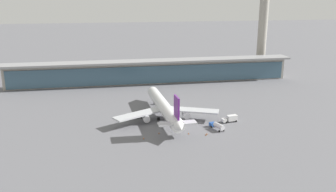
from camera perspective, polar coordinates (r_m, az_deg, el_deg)
The scene contains 12 objects.
ground_plane at distance 157.61m, azimuth 1.32°, elevation -4.71°, with size 1200.00×1200.00×0.00m, color slate.
airliner_on_stand at distance 164.27m, azimuth -0.60°, elevation -1.87°, with size 48.87×63.59×16.94m.
service_truck_near_nose_grey at distance 166.12m, azimuth -5.23°, elevation -3.05°, with size 8.84×3.66×2.95m.
service_truck_under_wing_white at distance 163.54m, azimuth 9.94°, elevation -3.54°, with size 7.58×3.46×3.10m.
service_truck_mid_apron_blue at distance 153.82m, azimuth 7.90°, elevation -4.72°, with size 4.80×8.88×2.95m.
terminal_building at distance 230.53m, azimuth -2.65°, elevation 3.99°, with size 183.60×12.80×15.20m.
control_tower at distance 266.29m, azimuth 14.95°, elevation 11.53°, with size 12.00×12.00×68.66m.
safety_cone_alpha at distance 143.49m, azimuth -3.90°, elevation -6.75°, with size 0.62×0.62×0.70m.
safety_cone_bravo at distance 148.31m, azimuth -1.45°, elevation -5.94°, with size 0.62×0.62×0.70m.
safety_cone_charlie at distance 147.54m, azimuth 6.06°, elevation -6.15°, with size 0.62×0.62×0.70m.
safety_cone_delta at distance 148.56m, azimuth 6.23°, elevation -5.99°, with size 0.62×0.62×0.70m.
safety_cone_echo at distance 148.27m, azimuth 3.31°, elevation -5.97°, with size 0.62×0.62×0.70m.
Camera 1 is at (-30.09, -144.37, 55.61)m, focal length 38.20 mm.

